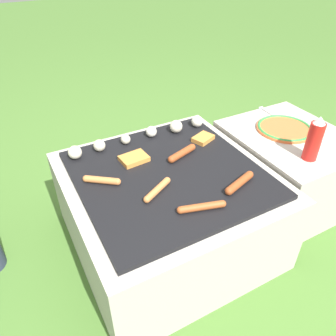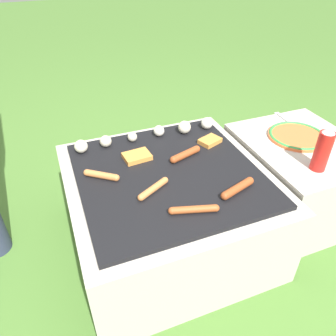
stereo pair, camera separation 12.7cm
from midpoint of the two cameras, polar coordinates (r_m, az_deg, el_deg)
name	(u,v)px [view 1 (the left image)]	position (r m, az deg, el deg)	size (l,w,h in m)	color
ground_plane	(168,239)	(1.54, -2.41, -12.41)	(14.00, 14.00, 0.00)	#47702D
grill	(168,209)	(1.40, -2.60, -7.22)	(0.78, 0.78, 0.39)	#B2AA9E
side_ledge	(284,169)	(1.70, 17.57, -0.18)	(0.49, 0.57, 0.39)	#B2AA9E
sausage_mid_left	(157,190)	(1.18, -4.95, -3.88)	(0.14, 0.09, 0.02)	#C6753D
sausage_back_right	(102,180)	(1.26, -14.33, -2.17)	(0.12, 0.10, 0.03)	#C6753D
sausage_mid_right	(182,153)	(1.36, -0.20, 2.52)	(0.15, 0.07, 0.03)	#93421E
sausage_front_center	(239,183)	(1.22, 9.46, -2.65)	(0.16, 0.07, 0.03)	#93421E
sausage_front_right	(202,207)	(1.11, 2.63, -6.92)	(0.17, 0.07, 0.03)	#A34C23
bread_slice_left	(203,138)	(1.48, 3.69, 5.09)	(0.11, 0.10, 0.02)	#D18438
bread_slice_center	(134,159)	(1.35, -8.62, 1.55)	(0.12, 0.09, 0.02)	#D18438
mushroom_row	(143,135)	(1.48, -6.89, 5.69)	(0.64, 0.07, 0.06)	beige
plate_colorful	(285,128)	(1.63, 17.57, 6.53)	(0.26, 0.26, 0.02)	orange
condiment_bottle	(314,139)	(1.41, 21.81, 4.57)	(0.06, 0.06, 0.19)	red
fork_utensil	(270,113)	(1.77, 15.35, 9.12)	(0.03, 0.18, 0.01)	silver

